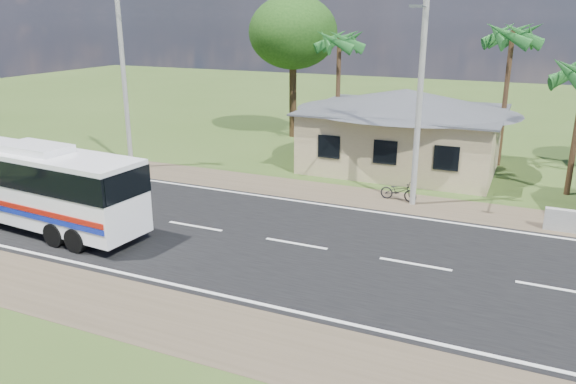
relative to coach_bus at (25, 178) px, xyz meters
name	(u,v)px	position (x,y,z in m)	size (l,w,h in m)	color
ground	(296,244)	(10.82, 2.57, -2.00)	(120.00, 120.00, 0.00)	#334D1B
road	(296,244)	(10.82, 2.57, -1.99)	(120.00, 16.00, 0.03)	black
house	(404,120)	(11.82, 15.57, 0.64)	(12.40, 10.00, 5.00)	tan
utility_poles	(413,76)	(13.49, 9.06, 3.77)	(32.80, 2.22, 11.00)	#9E9E99
palm_mid	(512,37)	(16.82, 18.07, 5.16)	(2.80, 2.80, 8.20)	#47301E
palm_far	(339,42)	(6.82, 18.57, 4.68)	(2.80, 2.80, 7.70)	#47301E
tree_behind_house	(293,33)	(2.82, 20.57, 5.12)	(6.00, 6.00, 9.61)	#47301E
coach_bus	(25,178)	(0.00, 0.00, 0.00)	(11.40, 3.27, 3.49)	white
motorcycle	(399,191)	(13.09, 9.36, -1.54)	(0.60, 1.72, 0.90)	black
small_car	(7,162)	(-7.08, 4.96, -1.25)	(1.76, 4.38, 1.49)	#28282A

